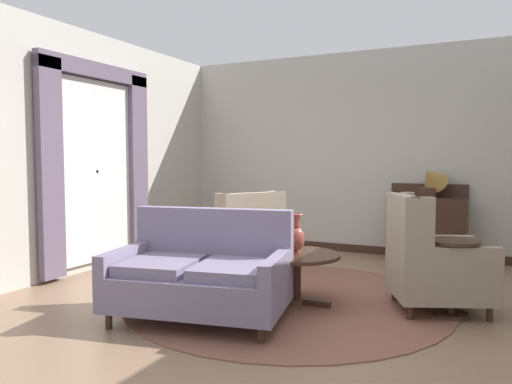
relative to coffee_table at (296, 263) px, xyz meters
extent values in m
plane|color=#896B51|center=(-0.15, -0.19, -0.42)|extent=(8.92, 8.92, 0.00)
cube|color=#BCB7AD|center=(-0.15, 2.99, 1.12)|extent=(5.88, 0.08, 3.08)
cube|color=#BCB7AD|center=(-3.00, 0.76, 1.12)|extent=(0.08, 4.46, 3.08)
cube|color=#382319|center=(-0.15, 2.94, -0.36)|extent=(5.72, 0.03, 0.12)
cylinder|color=brown|center=(-0.15, 0.11, -0.41)|extent=(3.30, 3.30, 0.01)
cube|color=silver|center=(-2.94, 0.34, 0.87)|extent=(0.03, 1.20, 2.27)
cube|color=white|center=(-2.92, 0.34, 0.87)|extent=(0.02, 1.28, 2.35)
cube|color=white|center=(-2.92, 0.34, 0.87)|extent=(0.02, 0.04, 2.27)
cube|color=white|center=(-2.92, 0.34, 0.87)|extent=(0.02, 1.20, 0.04)
cube|color=#605166|center=(-2.88, -0.44, 0.92)|extent=(0.10, 0.32, 2.57)
cube|color=#605166|center=(-2.88, 1.12, 0.92)|extent=(0.10, 0.32, 2.57)
cube|color=#605166|center=(-2.88, 0.34, 2.16)|extent=(0.10, 1.88, 0.20)
cylinder|color=#382319|center=(0.00, 0.00, 0.08)|extent=(0.87, 0.87, 0.03)
cylinder|color=#382319|center=(0.00, 0.00, -0.16)|extent=(0.10, 0.10, 0.43)
cube|color=#382319|center=(0.22, -0.01, -0.38)|extent=(0.28, 0.07, 0.07)
cube|color=#382319|center=(-0.10, 0.20, -0.38)|extent=(0.18, 0.28, 0.07)
cube|color=#382319|center=(-0.08, -0.20, -0.38)|extent=(0.16, 0.28, 0.07)
cylinder|color=brown|center=(-0.01, 0.01, 0.11)|extent=(0.10, 0.10, 0.02)
ellipsoid|color=brown|center=(-0.01, 0.01, 0.24)|extent=(0.17, 0.17, 0.24)
cylinder|color=brown|center=(-0.01, 0.01, 0.42)|extent=(0.08, 0.08, 0.12)
torus|color=brown|center=(-0.01, 0.01, 0.48)|extent=(0.15, 0.15, 0.02)
cube|color=slate|center=(-0.59, -0.86, -0.13)|extent=(1.69, 1.19, 0.30)
cube|color=slate|center=(-0.67, -0.48, 0.29)|extent=(1.54, 0.43, 0.53)
cube|color=slate|center=(-0.92, -0.97, 0.08)|extent=(0.74, 0.82, 0.10)
cube|color=slate|center=(-0.25, -0.84, 0.08)|extent=(0.74, 0.82, 0.10)
cube|color=slate|center=(-1.29, -1.05, 0.12)|extent=(0.26, 0.82, 0.19)
cube|color=slate|center=(0.12, -0.78, 0.12)|extent=(0.26, 0.82, 0.19)
cylinder|color=#382319|center=(-1.18, -1.36, -0.35)|extent=(0.06, 0.06, 0.14)
cylinder|color=#382319|center=(0.14, -1.11, -0.35)|extent=(0.06, 0.06, 0.14)
cylinder|color=#382319|center=(-1.32, -0.62, -0.35)|extent=(0.06, 0.06, 0.14)
cylinder|color=#382319|center=(-0.01, -0.36, -0.35)|extent=(0.06, 0.06, 0.14)
cube|color=gray|center=(1.30, 0.40, -0.13)|extent=(1.09, 1.03, 0.30)
cube|color=gray|center=(0.97, 0.25, 0.36)|extent=(0.43, 0.74, 0.67)
cube|color=gray|center=(1.18, -0.01, 0.44)|extent=(0.22, 0.17, 0.51)
cube|color=gray|center=(0.93, 0.59, 0.44)|extent=(0.22, 0.17, 0.51)
cube|color=gray|center=(1.48, 0.12, 0.14)|extent=(0.74, 0.40, 0.23)
cube|color=gray|center=(1.22, 0.71, 0.14)|extent=(0.74, 0.40, 0.23)
cylinder|color=#382319|center=(1.74, 0.27, -0.35)|extent=(0.06, 0.06, 0.14)
cylinder|color=#382319|center=(1.51, 0.81, -0.35)|extent=(0.06, 0.06, 0.14)
cylinder|color=#382319|center=(1.10, -0.01, -0.35)|extent=(0.06, 0.06, 0.14)
cylinder|color=#382319|center=(0.86, 0.53, -0.35)|extent=(0.06, 0.06, 0.14)
cube|color=gray|center=(-1.10, 0.87, -0.13)|extent=(1.11, 1.14, 0.29)
cube|color=gray|center=(-0.82, 0.71, 0.32)|extent=(0.55, 0.82, 0.61)
cube|color=gray|center=(-0.71, 1.09, 0.40)|extent=(0.22, 0.19, 0.47)
cube|color=gray|center=(-1.09, 0.43, 0.40)|extent=(0.22, 0.19, 0.47)
cube|color=gray|center=(-0.95, 1.23, 0.13)|extent=(0.65, 0.43, 0.23)
cube|color=gray|center=(-1.33, 0.57, 0.13)|extent=(0.65, 0.43, 0.23)
cylinder|color=#382319|center=(-1.20, 1.33, -0.35)|extent=(0.06, 0.06, 0.14)
cylinder|color=#382319|center=(-1.54, 0.73, -0.35)|extent=(0.06, 0.06, 0.14)
cylinder|color=#382319|center=(-0.65, 1.02, -0.35)|extent=(0.06, 0.06, 0.14)
cylinder|color=#382319|center=(-1.00, 0.42, -0.35)|extent=(0.06, 0.06, 0.14)
cylinder|color=#382319|center=(1.42, 0.26, 0.28)|extent=(0.47, 0.47, 0.03)
cylinder|color=#382319|center=(1.42, 0.26, -0.08)|extent=(0.07, 0.07, 0.68)
cylinder|color=#382319|center=(1.42, 0.26, -0.40)|extent=(0.30, 0.30, 0.04)
cube|color=#382319|center=(0.91, 2.69, 0.09)|extent=(1.05, 0.42, 0.81)
cube|color=#382319|center=(0.91, 2.89, 0.58)|extent=(1.05, 0.04, 0.18)
cube|color=#382319|center=(0.44, 2.53, -0.37)|extent=(0.06, 0.06, 0.10)
cube|color=#382319|center=(1.39, 2.53, -0.37)|extent=(0.06, 0.06, 0.10)
cube|color=#382319|center=(0.44, 2.86, -0.37)|extent=(0.06, 0.06, 0.10)
cube|color=#382319|center=(1.39, 2.86, -0.37)|extent=(0.06, 0.06, 0.10)
cube|color=#382319|center=(0.91, 2.67, 0.56)|extent=(0.24, 0.24, 0.14)
cone|color=#B28942|center=(0.97, 2.59, 0.79)|extent=(0.50, 0.55, 0.46)
camera|label=1|loc=(1.74, -4.49, 1.02)|focal=34.36mm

